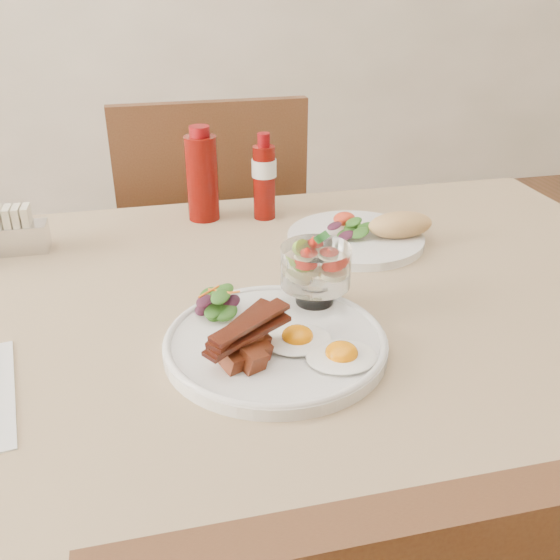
{
  "coord_description": "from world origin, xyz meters",
  "views": [
    {
      "loc": [
        -0.16,
        -0.76,
        1.19
      ],
      "look_at": [
        0.01,
        -0.06,
        0.82
      ],
      "focal_mm": 40.0,
      "sensor_mm": 36.0,
      "label": 1
    }
  ],
  "objects": [
    {
      "name": "fried_eggs",
      "position": [
        0.03,
        -0.16,
        0.77
      ],
      "size": [
        0.14,
        0.14,
        0.02
      ],
      "rotation": [
        0.0,
        0.0,
        -0.22
      ],
      "color": "white",
      "rests_on": "main_plate"
    },
    {
      "name": "fruit_cup",
      "position": [
        0.06,
        -0.04,
        0.82
      ],
      "size": [
        0.1,
        0.1,
        0.1
      ],
      "rotation": [
        0.0,
        0.0,
        0.22
      ],
      "color": "white",
      "rests_on": "main_plate"
    },
    {
      "name": "main_plate",
      "position": [
        -0.01,
        -0.12,
        0.76
      ],
      "size": [
        0.28,
        0.28,
        0.02
      ],
      "primitive_type": "cylinder",
      "color": "silver",
      "rests_on": "table"
    },
    {
      "name": "bacon_potato_pile",
      "position": [
        -0.06,
        -0.16,
        0.79
      ],
      "size": [
        0.11,
        0.09,
        0.05
      ],
      "rotation": [
        0.0,
        0.0,
        0.16
      ],
      "color": "maroon",
      "rests_on": "main_plate"
    },
    {
      "name": "sugar_caddy",
      "position": [
        -0.36,
        0.27,
        0.79
      ],
      "size": [
        0.09,
        0.05,
        0.08
      ],
      "rotation": [
        0.0,
        0.0,
        -0.02
      ],
      "color": "silver",
      "rests_on": "table"
    },
    {
      "name": "chair_far",
      "position": [
        0.0,
        0.66,
        0.52
      ],
      "size": [
        0.42,
        0.42,
        0.93
      ],
      "color": "#57351B",
      "rests_on": "ground"
    },
    {
      "name": "side_salad",
      "position": [
        -0.07,
        -0.05,
        0.79
      ],
      "size": [
        0.07,
        0.06,
        0.04
      ],
      "rotation": [
        0.0,
        0.0,
        0.24
      ],
      "color": "#234913",
      "rests_on": "main_plate"
    },
    {
      "name": "ketchup_bottle",
      "position": [
        -0.04,
        0.35,
        0.83
      ],
      "size": [
        0.06,
        0.06,
        0.17
      ],
      "rotation": [
        0.0,
        0.0,
        0.08
      ],
      "color": "#5A0905",
      "rests_on": "table"
    },
    {
      "name": "table",
      "position": [
        0.0,
        0.0,
        0.66
      ],
      "size": [
        1.33,
        0.88,
        0.75
      ],
      "color": "#57351B",
      "rests_on": "ground"
    },
    {
      "name": "second_plate",
      "position": [
        0.22,
        0.17,
        0.77
      ],
      "size": [
        0.25,
        0.24,
        0.06
      ],
      "rotation": [
        0.0,
        0.0,
        0.15
      ],
      "color": "silver",
      "rests_on": "table"
    },
    {
      "name": "hot_sauce_bottle",
      "position": [
        0.07,
        0.33,
        0.83
      ],
      "size": [
        0.05,
        0.05,
        0.16
      ],
      "rotation": [
        0.0,
        0.0,
        -0.11
      ],
      "color": "#5A0905",
      "rests_on": "table"
    }
  ]
}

